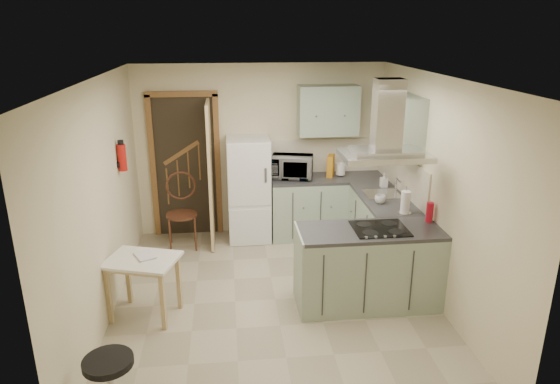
{
  "coord_description": "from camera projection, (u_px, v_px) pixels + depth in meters",
  "views": [
    {
      "loc": [
        -0.49,
        -5.03,
        3.0
      ],
      "look_at": [
        0.11,
        0.45,
        1.15
      ],
      "focal_mm": 32.0,
      "sensor_mm": 36.0,
      "label": 1
    }
  ],
  "objects": [
    {
      "name": "wall_cabinet_right",
      "position": [
        399.0,
        123.0,
        6.12
      ],
      "size": [
        0.35,
        0.9,
        0.7
      ],
      "primitive_type": "cube",
      "color": "#9EB2A0",
      "rests_on": "right_wall"
    },
    {
      "name": "cereal_box",
      "position": [
        331.0,
        166.0,
        7.24
      ],
      "size": [
        0.15,
        0.23,
        0.31
      ],
      "primitive_type": "cube",
      "rotation": [
        0.0,
        0.0,
        -0.35
      ],
      "color": "orange",
      "rests_on": "counter_back"
    },
    {
      "name": "left_wall",
      "position": [
        102.0,
        203.0,
        5.16
      ],
      "size": [
        0.0,
        4.2,
        4.2
      ],
      "primitive_type": "plane",
      "rotation": [
        1.57,
        0.0,
        1.57
      ],
      "color": "beige",
      "rests_on": "floor"
    },
    {
      "name": "ceiling",
      "position": [
        274.0,
        78.0,
        4.94
      ],
      "size": [
        4.2,
        4.2,
        0.0
      ],
      "primitive_type": "plane",
      "rotation": [
        3.14,
        0.0,
        0.0
      ],
      "color": "silver",
      "rests_on": "back_wall"
    },
    {
      "name": "counter_back",
      "position": [
        307.0,
        207.0,
        7.36
      ],
      "size": [
        1.08,
        0.6,
        0.9
      ],
      "primitive_type": "cube",
      "color": "#9EB2A0",
      "rests_on": "floor"
    },
    {
      "name": "right_wall",
      "position": [
        436.0,
        191.0,
        5.53
      ],
      "size": [
        0.0,
        4.2,
        4.2
      ],
      "primitive_type": "plane",
      "rotation": [
        1.57,
        0.0,
        -1.57
      ],
      "color": "beige",
      "rests_on": "floor"
    },
    {
      "name": "red_bottle",
      "position": [
        430.0,
        212.0,
        5.56
      ],
      "size": [
        0.08,
        0.08,
        0.23
      ],
      "primitive_type": "cylinder",
      "rotation": [
        0.0,
        0.0,
        -0.0
      ],
      "color": "red",
      "rests_on": "peninsula"
    },
    {
      "name": "splashback",
      "position": [
        325.0,
        155.0,
        7.44
      ],
      "size": [
        1.68,
        0.02,
        0.5
      ],
      "primitive_type": "cube",
      "color": "beige",
      "rests_on": "counter_back"
    },
    {
      "name": "kettle",
      "position": [
        341.0,
        169.0,
        7.28
      ],
      "size": [
        0.16,
        0.16,
        0.2
      ],
      "primitive_type": "cylinder",
      "rotation": [
        0.0,
        0.0,
        -0.14
      ],
      "color": "white",
      "rests_on": "counter_back"
    },
    {
      "name": "bentwood_chair",
      "position": [
        182.0,
        215.0,
        6.95
      ],
      "size": [
        0.47,
        0.47,
        0.97
      ],
      "primitive_type": "cube",
      "rotation": [
        0.0,
        0.0,
        0.09
      ],
      "color": "#4A2218",
      "rests_on": "floor"
    },
    {
      "name": "drop_leaf_table",
      "position": [
        145.0,
        287.0,
        5.32
      ],
      "size": [
        0.85,
        0.73,
        0.68
      ],
      "primitive_type": "cube",
      "rotation": [
        0.0,
        0.0,
        -0.31
      ],
      "color": "tan",
      "rests_on": "floor"
    },
    {
      "name": "paper_towel",
      "position": [
        405.0,
        202.0,
        5.81
      ],
      "size": [
        0.12,
        0.12,
        0.28
      ],
      "primitive_type": "cylinder",
      "rotation": [
        0.0,
        0.0,
        0.06
      ],
      "color": "white",
      "rests_on": "counter_right"
    },
    {
      "name": "extractor_hood",
      "position": [
        385.0,
        156.0,
        5.14
      ],
      "size": [
        0.9,
        0.55,
        0.1
      ],
      "primitive_type": "cube",
      "color": "silver",
      "rests_on": "ceiling"
    },
    {
      "name": "counter_right",
      "position": [
        376.0,
        221.0,
        6.81
      ],
      "size": [
        0.6,
        1.95,
        0.9
      ],
      "primitive_type": "cube",
      "color": "#9EB2A0",
      "rests_on": "floor"
    },
    {
      "name": "back_wall",
      "position": [
        261.0,
        150.0,
        7.32
      ],
      "size": [
        3.6,
        0.0,
        3.6
      ],
      "primitive_type": "plane",
      "rotation": [
        1.57,
        0.0,
        0.0
      ],
      "color": "beige",
      "rests_on": "floor"
    },
    {
      "name": "doorway",
      "position": [
        186.0,
        166.0,
        7.24
      ],
      "size": [
        1.1,
        0.12,
        2.1
      ],
      "primitive_type": "cube",
      "color": "brown",
      "rests_on": "floor"
    },
    {
      "name": "fridge",
      "position": [
        249.0,
        189.0,
        7.18
      ],
      "size": [
        0.6,
        0.6,
        1.5
      ],
      "primitive_type": "cube",
      "color": "white",
      "rests_on": "floor"
    },
    {
      "name": "sink",
      "position": [
        382.0,
        194.0,
        6.5
      ],
      "size": [
        0.45,
        0.4,
        0.01
      ],
      "primitive_type": "cube",
      "color": "silver",
      "rests_on": "counter_right"
    },
    {
      "name": "microwave",
      "position": [
        292.0,
        167.0,
        7.17
      ],
      "size": [
        0.65,
        0.51,
        0.32
      ],
      "primitive_type": "imported",
      "rotation": [
        0.0,
        0.0,
        -0.23
      ],
      "color": "black",
      "rests_on": "counter_back"
    },
    {
      "name": "book",
      "position": [
        136.0,
        254.0,
        5.2
      ],
      "size": [
        0.27,
        0.3,
        0.11
      ],
      "primitive_type": "imported",
      "rotation": [
        0.0,
        0.0,
        0.46
      ],
      "color": "#A4364A",
      "rests_on": "drop_leaf_table"
    },
    {
      "name": "soap_bottle",
      "position": [
        384.0,
        180.0,
        6.77
      ],
      "size": [
        0.09,
        0.1,
        0.19
      ],
      "primitive_type": "imported",
      "rotation": [
        0.0,
        0.0,
        0.07
      ],
      "color": "silver",
      "rests_on": "counter_right"
    },
    {
      "name": "wall_cabinet_back",
      "position": [
        328.0,
        110.0,
        7.06
      ],
      "size": [
        0.85,
        0.35,
        0.7
      ],
      "primitive_type": "cube",
      "color": "#9EB2A0",
      "rests_on": "back_wall"
    },
    {
      "name": "peninsula",
      "position": [
        368.0,
        267.0,
        5.53
      ],
      "size": [
        1.55,
        0.65,
        0.9
      ],
      "primitive_type": "cube",
      "color": "#9EB2A0",
      "rests_on": "floor"
    },
    {
      "name": "fire_extinguisher",
      "position": [
        122.0,
        158.0,
        5.93
      ],
      "size": [
        0.1,
        0.1,
        0.32
      ],
      "primitive_type": "cylinder",
      "color": "#B2140F",
      "rests_on": "left_wall"
    },
    {
      "name": "cup",
      "position": [
        380.0,
        199.0,
        6.16
      ],
      "size": [
        0.14,
        0.14,
        0.1
      ],
      "primitive_type": "imported",
      "rotation": [
        0.0,
        0.0,
        0.08
      ],
      "color": "white",
      "rests_on": "counter_right"
    },
    {
      "name": "hob",
      "position": [
        380.0,
        228.0,
        5.4
      ],
      "size": [
        0.58,
        0.5,
        0.01
      ],
      "primitive_type": "cube",
      "color": "black",
      "rests_on": "peninsula"
    },
    {
      "name": "floor",
      "position": [
        275.0,
        299.0,
        5.74
      ],
      "size": [
        4.2,
        4.2,
        0.0
      ],
      "primitive_type": "plane",
      "color": "tan",
      "rests_on": "ground"
    }
  ]
}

